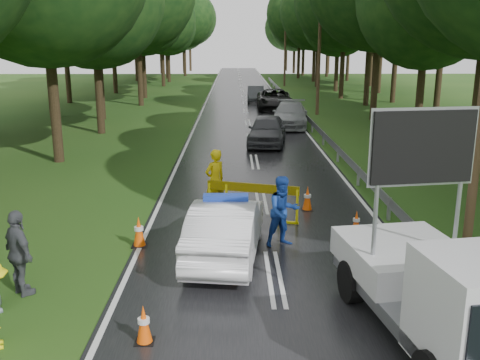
{
  "coord_description": "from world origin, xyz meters",
  "views": [
    {
      "loc": [
        -0.91,
        -11.09,
        5.16
      ],
      "look_at": [
        -0.74,
        3.82,
        1.3
      ],
      "focal_mm": 40.0,
      "sensor_mm": 36.0,
      "label": 1
    }
  ],
  "objects_px": {
    "queue_car_second": "(290,115)",
    "queue_car_third": "(275,99)",
    "work_truck": "(448,291)",
    "police_sedan": "(226,229)",
    "civilian": "(283,211)",
    "queue_car_fourth": "(256,94)",
    "queue_car_first": "(267,130)",
    "officer": "(215,180)",
    "barrier": "(252,193)"
  },
  "relations": [
    {
      "from": "barrier",
      "to": "queue_car_second",
      "type": "height_order",
      "value": "queue_car_second"
    },
    {
      "from": "officer",
      "to": "queue_car_first",
      "type": "bearing_deg",
      "value": -140.38
    },
    {
      "from": "queue_car_third",
      "to": "queue_car_fourth",
      "type": "xyz_separation_m",
      "value": [
        -1.23,
        6.0,
        -0.12
      ]
    },
    {
      "from": "work_truck",
      "to": "queue_car_fourth",
      "type": "distance_m",
      "value": 39.75
    },
    {
      "from": "police_sedan",
      "to": "queue_car_third",
      "type": "distance_m",
      "value": 29.8
    },
    {
      "from": "police_sedan",
      "to": "queue_car_third",
      "type": "bearing_deg",
      "value": -89.77
    },
    {
      "from": "queue_car_first",
      "to": "queue_car_second",
      "type": "bearing_deg",
      "value": 80.99
    },
    {
      "from": "work_truck",
      "to": "queue_car_second",
      "type": "height_order",
      "value": "work_truck"
    },
    {
      "from": "barrier",
      "to": "officer",
      "type": "xyz_separation_m",
      "value": [
        -1.13,
        1.0,
        0.12
      ]
    },
    {
      "from": "civilian",
      "to": "police_sedan",
      "type": "bearing_deg",
      "value": -174.85
    },
    {
      "from": "police_sedan",
      "to": "work_truck",
      "type": "relative_size",
      "value": 0.86
    },
    {
      "from": "barrier",
      "to": "queue_car_fourth",
      "type": "bearing_deg",
      "value": 104.28
    },
    {
      "from": "work_truck",
      "to": "civilian",
      "type": "distance_m",
      "value": 5.4
    },
    {
      "from": "barrier",
      "to": "queue_car_second",
      "type": "distance_m",
      "value": 18.34
    },
    {
      "from": "queue_car_fourth",
      "to": "officer",
      "type": "bearing_deg",
      "value": -92.37
    },
    {
      "from": "queue_car_second",
      "to": "civilian",
      "type": "bearing_deg",
      "value": -88.63
    },
    {
      "from": "police_sedan",
      "to": "queue_car_fourth",
      "type": "distance_m",
      "value": 35.67
    },
    {
      "from": "police_sedan",
      "to": "civilian",
      "type": "distance_m",
      "value": 1.66
    },
    {
      "from": "work_truck",
      "to": "queue_car_third",
      "type": "relative_size",
      "value": 0.91
    },
    {
      "from": "queue_car_first",
      "to": "queue_car_fourth",
      "type": "height_order",
      "value": "queue_car_first"
    },
    {
      "from": "work_truck",
      "to": "queue_car_first",
      "type": "relative_size",
      "value": 1.17
    },
    {
      "from": "queue_car_fourth",
      "to": "civilian",
      "type": "bearing_deg",
      "value": -88.93
    },
    {
      "from": "police_sedan",
      "to": "barrier",
      "type": "xyz_separation_m",
      "value": [
        0.74,
        2.74,
        0.14
      ]
    },
    {
      "from": "queue_car_second",
      "to": "queue_car_third",
      "type": "distance_m",
      "value": 8.77
    },
    {
      "from": "queue_car_second",
      "to": "queue_car_first",
      "type": "bearing_deg",
      "value": -98.96
    },
    {
      "from": "civilian",
      "to": "barrier",
      "type": "bearing_deg",
      "value": 88.26
    },
    {
      "from": "queue_car_fourth",
      "to": "queue_car_third",
      "type": "bearing_deg",
      "value": -76.21
    },
    {
      "from": "police_sedan",
      "to": "work_truck",
      "type": "xyz_separation_m",
      "value": [
        3.83,
        -4.11,
        0.35
      ]
    },
    {
      "from": "officer",
      "to": "queue_car_third",
      "type": "height_order",
      "value": "officer"
    },
    {
      "from": "civilian",
      "to": "queue_car_second",
      "type": "bearing_deg",
      "value": 61.98
    },
    {
      "from": "police_sedan",
      "to": "queue_car_first",
      "type": "xyz_separation_m",
      "value": [
        1.91,
        14.84,
        0.04
      ]
    },
    {
      "from": "officer",
      "to": "queue_car_fourth",
      "type": "xyz_separation_m",
      "value": [
        2.55,
        31.86,
        -0.3
      ]
    },
    {
      "from": "queue_car_first",
      "to": "queue_car_third",
      "type": "relative_size",
      "value": 0.78
    },
    {
      "from": "barrier",
      "to": "queue_car_fourth",
      "type": "xyz_separation_m",
      "value": [
        1.42,
        32.86,
        -0.19
      ]
    },
    {
      "from": "barrier",
      "to": "queue_car_fourth",
      "type": "distance_m",
      "value": 32.89
    },
    {
      "from": "civilian",
      "to": "queue_car_fourth",
      "type": "xyz_separation_m",
      "value": [
        0.7,
        34.86,
        -0.25
      ]
    },
    {
      "from": "queue_car_third",
      "to": "queue_car_fourth",
      "type": "relative_size",
      "value": 1.39
    },
    {
      "from": "police_sedan",
      "to": "queue_car_fourth",
      "type": "bearing_deg",
      "value": -86.71
    },
    {
      "from": "work_truck",
      "to": "police_sedan",
      "type": "bearing_deg",
      "value": 124.32
    },
    {
      "from": "queue_car_second",
      "to": "queue_car_third",
      "type": "relative_size",
      "value": 0.91
    },
    {
      "from": "barrier",
      "to": "civilian",
      "type": "distance_m",
      "value": 2.13
    },
    {
      "from": "queue_car_first",
      "to": "queue_car_third",
      "type": "distance_m",
      "value": 14.84
    },
    {
      "from": "work_truck",
      "to": "civilian",
      "type": "relative_size",
      "value": 2.83
    },
    {
      "from": "queue_car_second",
      "to": "queue_car_fourth",
      "type": "height_order",
      "value": "queue_car_second"
    },
    {
      "from": "civilian",
      "to": "queue_car_fourth",
      "type": "relative_size",
      "value": 0.45
    },
    {
      "from": "officer",
      "to": "queue_car_second",
      "type": "height_order",
      "value": "officer"
    },
    {
      "from": "police_sedan",
      "to": "queue_car_second",
      "type": "bearing_deg",
      "value": -93.32
    },
    {
      "from": "work_truck",
      "to": "officer",
      "type": "xyz_separation_m",
      "value": [
        -4.22,
        7.85,
        -0.1
      ]
    },
    {
      "from": "police_sedan",
      "to": "barrier",
      "type": "relative_size",
      "value": 1.7
    },
    {
      "from": "barrier",
      "to": "civilian",
      "type": "height_order",
      "value": "civilian"
    }
  ]
}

